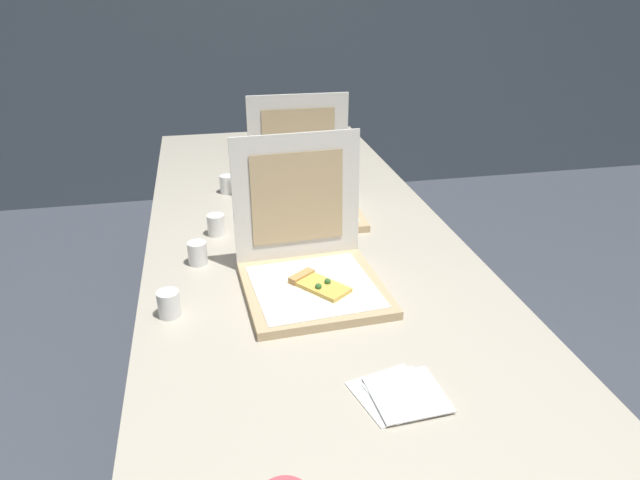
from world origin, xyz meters
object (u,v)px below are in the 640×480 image
object	(u,v)px
cup_white_near_center	(198,253)
cup_white_mid	(216,225)
table	(302,246)
pizza_box_front	(310,268)
cup_white_near_left	(169,304)
napkin_pile	(402,394)
cup_white_far	(227,184)
pizza_box_middle	(305,196)

from	to	relation	value
cup_white_near_center	cup_white_mid	world-z (taller)	same
table	cup_white_near_center	bearing A→B (deg)	-156.25
pizza_box_front	cup_white_near_left	xyz separation A→B (m)	(-0.35, -0.07, -0.02)
table	napkin_pile	distance (m)	0.77
cup_white_near_left	table	bearing A→B (deg)	45.65
table	cup_white_near_left	xyz separation A→B (m)	(-0.38, -0.39, 0.07)
cup_white_near_left	cup_white_far	xyz separation A→B (m)	(0.18, 0.78, 0.00)
pizza_box_middle	pizza_box_front	bearing A→B (deg)	-97.41
table	cup_white_near_left	size ratio (longest dim) A/B	38.27
pizza_box_front	pizza_box_middle	size ratio (longest dim) A/B	1.04
cup_white_near_left	napkin_pile	world-z (taller)	cup_white_near_left
napkin_pile	cup_white_mid	bearing A→B (deg)	111.17
cup_white_near_left	cup_white_mid	distance (m)	0.45
table	cup_white_near_left	bearing A→B (deg)	-134.35
pizza_box_front	pizza_box_middle	xyz separation A→B (m)	(0.07, 0.49, 0.00)
table	pizza_box_front	distance (m)	0.33
cup_white_mid	napkin_pile	bearing A→B (deg)	-68.83
cup_white_near_left	napkin_pile	size ratio (longest dim) A/B	0.35
cup_white_far	pizza_box_middle	bearing A→B (deg)	-42.79
pizza_box_middle	cup_white_mid	size ratio (longest dim) A/B	5.70
pizza_box_middle	cup_white_far	bearing A→B (deg)	138.37
napkin_pile	cup_white_far	bearing A→B (deg)	102.56
cup_white_near_left	cup_white_mid	bearing A→B (deg)	73.75
pizza_box_front	cup_white_mid	world-z (taller)	pizza_box_front
cup_white_far	cup_white_near_center	xyz separation A→B (m)	(-0.11, -0.53, 0.00)
pizza_box_front	cup_white_far	size ratio (longest dim) A/B	5.90
pizza_box_front	pizza_box_middle	bearing A→B (deg)	78.25
pizza_box_front	napkin_pile	xyz separation A→B (m)	(0.09, -0.44, -0.05)
pizza_box_middle	napkin_pile	world-z (taller)	pizza_box_middle
napkin_pile	pizza_box_middle	bearing A→B (deg)	91.12
cup_white_mid	napkin_pile	world-z (taller)	cup_white_mid
cup_white_mid	pizza_box_middle	bearing A→B (deg)	23.64
table	cup_white_mid	size ratio (longest dim) A/B	38.27
cup_white_far	cup_white_near_center	distance (m)	0.54
table	cup_white_far	size ratio (longest dim) A/B	38.27
pizza_box_middle	cup_white_far	distance (m)	0.33
pizza_box_middle	cup_white_near_left	size ratio (longest dim) A/B	5.70
pizza_box_middle	cup_white_mid	distance (m)	0.32
table	cup_white_near_center	size ratio (longest dim) A/B	38.27
cup_white_mid	napkin_pile	distance (m)	0.87
pizza_box_front	cup_white_near_left	world-z (taller)	pizza_box_front
table	napkin_pile	bearing A→B (deg)	-85.57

